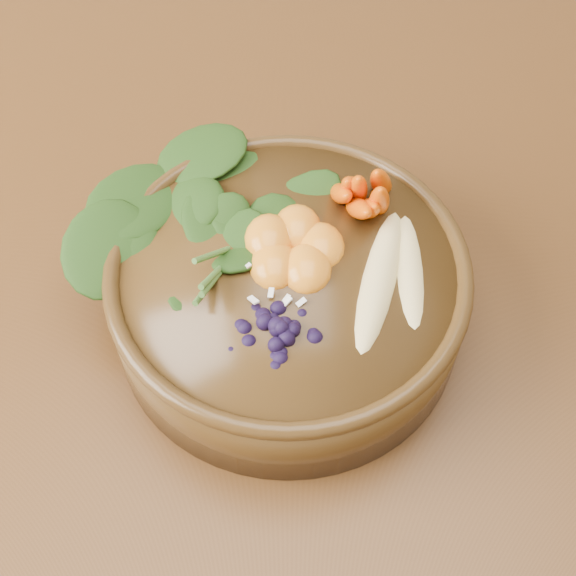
# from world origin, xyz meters

# --- Properties ---
(ground) EXTENTS (4.00, 4.00, 0.00)m
(ground) POSITION_xyz_m (0.00, 0.00, 0.00)
(ground) COLOR #381E0F
(ground) RESTS_ON ground
(dining_table) EXTENTS (1.60, 0.90, 0.75)m
(dining_table) POSITION_xyz_m (0.00, 0.00, 0.66)
(dining_table) COLOR #331C0C
(dining_table) RESTS_ON ground
(stoneware_bowl) EXTENTS (0.30, 0.30, 0.07)m
(stoneware_bowl) POSITION_xyz_m (-0.06, -0.03, 0.79)
(stoneware_bowl) COLOR #452E13
(stoneware_bowl) RESTS_ON dining_table
(kale_heap) EXTENTS (0.20, 0.18, 0.04)m
(kale_heap) POSITION_xyz_m (-0.10, 0.03, 0.84)
(kale_heap) COLOR #213F13
(kale_heap) RESTS_ON stoneware_bowl
(carrot_cluster) EXTENTS (0.06, 0.06, 0.07)m
(carrot_cluster) POSITION_xyz_m (-0.01, 0.03, 0.86)
(carrot_cluster) COLOR #DE5000
(carrot_cluster) RESTS_ON stoneware_bowl
(banana_halves) EXTENTS (0.07, 0.15, 0.03)m
(banana_halves) POSITION_xyz_m (0.01, -0.04, 0.84)
(banana_halves) COLOR #E0CC84
(banana_halves) RESTS_ON stoneware_bowl
(mandarin_cluster) EXTENTS (0.09, 0.10, 0.03)m
(mandarin_cluster) POSITION_xyz_m (-0.06, -0.02, 0.84)
(mandarin_cluster) COLOR orange
(mandarin_cluster) RESTS_ON stoneware_bowl
(blueberry_pile) EXTENTS (0.14, 0.11, 0.04)m
(blueberry_pile) POSITION_xyz_m (-0.07, -0.09, 0.84)
(blueberry_pile) COLOR black
(blueberry_pile) RESTS_ON stoneware_bowl
(coconut_flakes) EXTENTS (0.09, 0.08, 0.01)m
(coconut_flakes) POSITION_xyz_m (-0.06, -0.05, 0.83)
(coconut_flakes) COLOR white
(coconut_flakes) RESTS_ON stoneware_bowl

